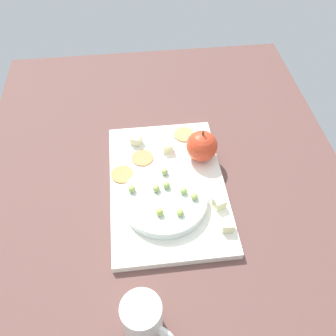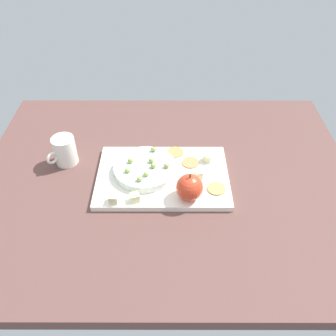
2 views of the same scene
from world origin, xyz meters
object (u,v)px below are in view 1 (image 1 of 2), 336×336
Objects in this scene: cheese_cube_2 at (167,147)px; grape_1 at (156,188)px; serving_dish at (164,200)px; cheese_cube_0 at (219,203)px; cracker_0 at (122,174)px; cracker_1 at (184,135)px; grape_7 at (164,173)px; grape_2 at (194,196)px; cup at (143,318)px; apple_whole at (202,146)px; grape_6 at (180,212)px; cheese_cube_3 at (136,140)px; cracker_2 at (142,158)px; cheese_cube_1 at (227,226)px; grape_5 at (167,185)px; grape_4 at (184,191)px; grape_0 at (160,212)px; grape_3 at (132,189)px; platter at (167,186)px.

cheese_cube_2 is 14.52cm from grape_1.
cheese_cube_0 is at bearing 79.66° from serving_dish.
cheese_cube_0 reaches higher than cracker_0.
grape_7 reaches higher than cracker_1.
grape_2 is (16.85, 3.87, 1.85)cm from cheese_cube_2.
grape_2 is at bearing 152.02° from cup.
grape_6 is (17.50, -7.59, -0.70)cm from apple_whole.
grape_2 is at bearing 69.01° from grape_1.
cheese_cube_3 is 5.47cm from cracker_2.
cracker_0 is 3.13× the size of grape_1.
cheese_cube_1 is 1.00× the size of cheese_cube_3.
grape_2 and grape_6 have the same top height.
cup reaches higher than serving_dish.
apple_whole is at bearing 137.30° from grape_5.
grape_1 is at bearing -27.92° from grape_7.
grape_4 is at bearing 26.70° from cheese_cube_3.
grape_0 reaches higher than cracker_2.
grape_2 is (3.02, 7.86, -0.03)cm from grape_1.
cracker_0 is (-17.02, -21.12, -0.98)cm from cheese_cube_1.
grape_0 is at bearing -49.16° from grape_4.
cheese_cube_1 is at bearing 61.59° from grape_3.
grape_0 reaches higher than cheese_cube_1.
grape_3 is 11.21cm from grape_4.
grape_5 reaches higher than serving_dish.
cup is (27.54, -7.32, -0.26)cm from grape_5.
cheese_cube_1 is at bearing 132.61° from cup.
apple_whole is 8.82cm from cheese_cube_2.
cheese_cube_3 is 16.86cm from grape_3.
cup is at bearing -47.39° from cheese_cube_1.
cheese_cube_1 and cheese_cube_3 have the same top height.
grape_0 reaches higher than grape_2.
grape_2 reaches higher than cheese_cube_1.
cheese_cube_1 is at bearing 32.55° from cheese_cube_3.
grape_5 is at bearing -166.28° from grape_6.
cup is at bearing -1.80° from cheese_cube_3.
grape_3 is 1.00× the size of grape_6.
grape_6 is (18.57, 6.61, 2.82)cm from cracker_2.
cheese_cube_0 is 1.00× the size of cheese_cube_3.
cracker_0 is 3.13× the size of grape_4.
cracker_1 is 20.88cm from grape_1.
grape_0 is 4.19cm from grape_6.
cheese_cube_1 is 9.18cm from grape_2.
cracker_0 is at bearing -123.88° from grape_2.
grape_5 reaches higher than grape_2.
cracker_2 is at bearing -148.84° from platter.
grape_0 reaches higher than platter.
apple_whole reaches higher than platter.
serving_dish is at bearing -100.34° from cheese_cube_0.
cheese_cube_3 is 12.47cm from cracker_1.
apple_whole is 19.09cm from grape_6.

